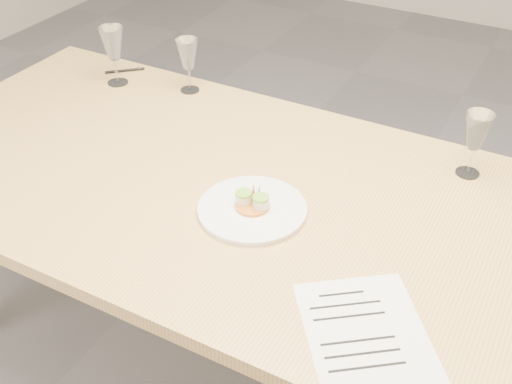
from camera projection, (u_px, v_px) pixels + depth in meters
The scene contains 7 objects.
dining_table at pixel (292, 225), 1.69m from camera, with size 2.40×1.00×0.75m.
dinner_plate at pixel (252, 208), 1.62m from camera, with size 0.28×0.28×0.07m.
recipe_sheet at pixel (365, 331), 1.31m from camera, with size 0.38×0.39×0.00m.
ballpoint_pen at pixel (125, 70), 2.29m from camera, with size 0.11×0.10×0.01m.
wine_glass_0 at pixel (113, 45), 2.13m from camera, with size 0.08×0.08×0.20m.
wine_glass_1 at pixel (188, 55), 2.10m from camera, with size 0.07×0.07×0.18m.
wine_glass_2 at pixel (477, 133), 1.69m from camera, with size 0.07×0.07×0.19m.
Camera 1 is at (0.55, -1.20, 1.75)m, focal length 45.00 mm.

